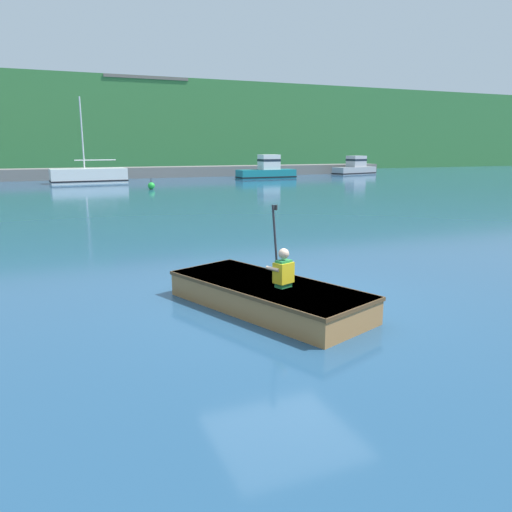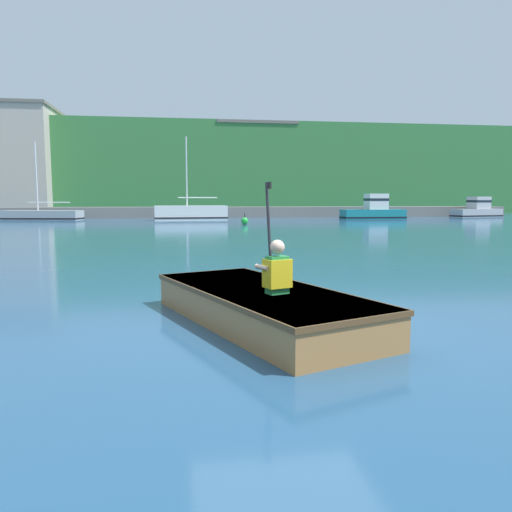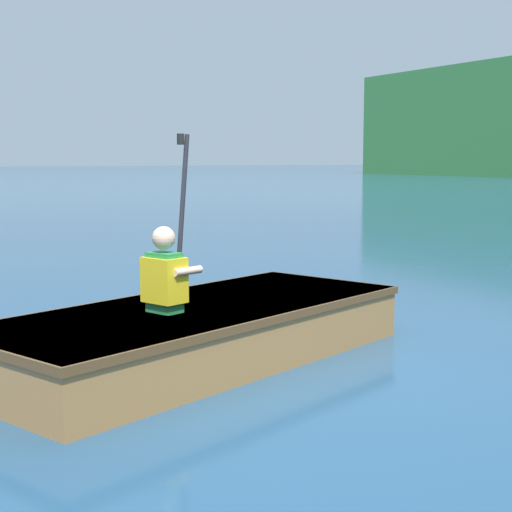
{
  "view_description": "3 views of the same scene",
  "coord_description": "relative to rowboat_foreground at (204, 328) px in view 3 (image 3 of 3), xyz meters",
  "views": [
    {
      "loc": [
        -3.57,
        -7.3,
        2.61
      ],
      "look_at": [
        -0.36,
        0.4,
        0.78
      ],
      "focal_mm": 35.0,
      "sensor_mm": 36.0,
      "label": 1
    },
    {
      "loc": [
        -1.31,
        -6.04,
        1.52
      ],
      "look_at": [
        -0.36,
        0.4,
        0.78
      ],
      "focal_mm": 35.0,
      "sensor_mm": 36.0,
      "label": 2
    },
    {
      "loc": [
        5.02,
        -2.51,
        1.55
      ],
      "look_at": [
        -0.36,
        0.4,
        0.78
      ],
      "focal_mm": 55.0,
      "sensor_mm": 36.0,
      "label": 3
    }
  ],
  "objects": [
    {
      "name": "rowboat_foreground",
      "position": [
        0.0,
        0.0,
        0.0
      ],
      "size": [
        2.61,
        3.81,
        0.43
      ],
      "color": "#A3703D",
      "rests_on": "ground"
    },
    {
      "name": "ground_plane",
      "position": [
        0.38,
        0.04,
        -0.25
      ],
      "size": [
        300.0,
        300.0,
        0.0
      ],
      "primitive_type": "plane",
      "color": "navy"
    },
    {
      "name": "person_paddler",
      "position": [
        0.14,
        -0.37,
        0.48
      ],
      "size": [
        0.43,
        0.42,
        1.29
      ],
      "color": "#267F3F",
      "rests_on": "rowboat_foreground"
    }
  ]
}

